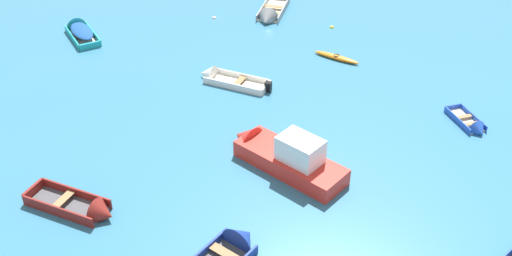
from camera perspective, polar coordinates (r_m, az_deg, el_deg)
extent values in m
cone|color=navy|center=(23.39, -1.26, -10.66)|extent=(1.68, 1.41, 1.45)
cube|color=#937047|center=(22.78, -2.97, -12.05)|extent=(1.39, 0.94, 0.03)
cube|color=beige|center=(32.01, 19.62, 0.66)|extent=(1.84, 2.37, 0.08)
cube|color=blue|center=(32.21, 20.35, 0.98)|extent=(1.17, 2.06, 0.33)
cube|color=blue|center=(31.69, 18.97, 0.71)|extent=(1.17, 2.06, 0.33)
cube|color=blue|center=(32.71, 18.56, 1.92)|extent=(0.86, 0.53, 0.33)
cone|color=blue|center=(31.17, 20.88, -0.31)|extent=(1.05, 0.90, 0.90)
cube|color=#937047|center=(31.99, 19.57, 1.06)|extent=(0.86, 0.62, 0.03)
cube|color=#937047|center=(31.56, 20.24, 0.41)|extent=(0.86, 0.62, 0.03)
cube|color=red|center=(26.78, 3.32, -3.35)|extent=(5.56, 4.25, 0.80)
cone|color=red|center=(28.19, -1.11, -1.01)|extent=(1.69, 1.87, 1.55)
cube|color=white|center=(25.94, 4.31, -2.12)|extent=(2.33, 2.10, 1.15)
cube|color=black|center=(26.22, 2.86, -0.99)|extent=(0.76, 1.17, 0.51)
cube|color=beige|center=(33.40, -1.90, 4.34)|extent=(3.63, 1.88, 0.10)
cube|color=white|center=(32.85, -2.38, 4.06)|extent=(3.54, 0.85, 0.38)
cube|color=white|center=(33.82, -1.45, 5.04)|extent=(3.54, 0.85, 0.38)
cube|color=white|center=(32.68, 0.95, 3.92)|extent=(0.39, 1.22, 0.38)
cone|color=white|center=(34.09, -4.77, 5.21)|extent=(1.06, 1.34, 1.19)
cube|color=#937047|center=(33.22, -1.62, 4.61)|extent=(0.61, 1.17, 0.03)
cube|color=black|center=(32.57, 1.20, 4.07)|extent=(0.40, 0.38, 0.54)
cube|color=beige|center=(42.65, 1.71, 11.32)|extent=(1.58, 3.91, 0.11)
cube|color=gray|center=(42.44, 2.72, 11.43)|extent=(0.28, 4.02, 0.45)
cube|color=gray|center=(42.74, 0.72, 11.63)|extent=(0.28, 4.02, 0.45)
cone|color=gray|center=(40.70, 1.05, 10.45)|extent=(1.47, 0.99, 1.43)
cube|color=#937047|center=(42.74, 1.78, 11.75)|extent=(1.35, 0.48, 0.03)
cube|color=#937047|center=(41.69, 1.42, 11.15)|extent=(1.35, 0.48, 0.03)
ellipsoid|color=orange|center=(36.35, 7.83, 6.83)|extent=(2.91, 1.51, 0.26)
torus|color=black|center=(36.30, 7.85, 7.00)|extent=(0.46, 0.46, 0.06)
cube|color=beige|center=(40.26, -16.46, 8.42)|extent=(3.12, 3.31, 0.10)
cube|color=teal|center=(40.08, -17.43, 8.36)|extent=(2.31, 2.64, 0.41)
cube|color=teal|center=(40.33, -15.56, 8.86)|extent=(2.31, 2.64, 0.41)
cube|color=teal|center=(38.68, -15.81, 7.70)|extent=(1.10, 0.98, 0.41)
cone|color=teal|center=(41.78, -17.16, 9.52)|extent=(1.50, 1.45, 1.31)
cube|color=#937047|center=(40.00, -16.44, 8.63)|extent=(1.16, 1.07, 0.03)
ellipsoid|color=#19478C|center=(40.06, -16.57, 9.04)|extent=(2.88, 3.06, 0.36)
cube|color=#4C4C51|center=(26.22, -17.81, -7.21)|extent=(3.60, 1.86, 0.13)
cube|color=maroon|center=(26.43, -17.05, -6.09)|extent=(3.52, 0.83, 0.52)
cube|color=maroon|center=(25.77, -18.74, -7.70)|extent=(3.52, 0.83, 0.52)
cube|color=maroon|center=(27.15, -20.81, -5.75)|extent=(0.38, 1.22, 0.52)
cone|color=maroon|center=(25.07, -14.57, -8.10)|extent=(1.05, 1.34, 1.19)
cube|color=#937047|center=(26.14, -18.24, -6.59)|extent=(0.60, 1.17, 0.03)
sphere|color=yellow|center=(40.48, 7.37, 9.64)|extent=(0.29, 0.29, 0.29)
sphere|color=silver|center=(41.67, -4.10, 10.59)|extent=(0.30, 0.30, 0.30)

